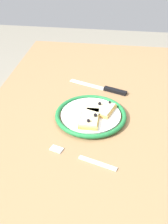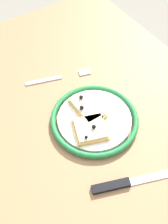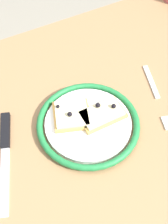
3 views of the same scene
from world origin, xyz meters
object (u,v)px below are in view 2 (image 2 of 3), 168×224
at_px(pizza_slice_far, 90,129).
at_px(fork, 59,77).
at_px(knife, 124,183).
at_px(dining_table, 104,152).
at_px(plate, 93,120).
at_px(pizza_slice_near, 88,107).

relative_size(pizza_slice_far, fork, 0.53).
bearing_deg(fork, knife, -6.75).
bearing_deg(fork, dining_table, -0.55).
height_order(dining_table, pizza_slice_far, pizza_slice_far).
bearing_deg(pizza_slice_far, dining_table, 49.27).
xyz_separation_m(dining_table, pizza_slice_far, (-0.03, -0.03, 0.11)).
bearing_deg(pizza_slice_far, plate, 134.38).
height_order(pizza_slice_near, knife, pizza_slice_near).
distance_m(pizza_slice_near, fork, 0.16).
bearing_deg(pizza_slice_far, pizza_slice_near, 151.26).
distance_m(dining_table, pizza_slice_near, 0.14).
bearing_deg(pizza_slice_near, dining_table, -1.59).
bearing_deg(fork, plate, -2.01).
bearing_deg(pizza_slice_far, fork, 171.18).
height_order(pizza_slice_near, fork, pizza_slice_near).
bearing_deg(fork, pizza_slice_far, -8.82).
height_order(plate, pizza_slice_near, pizza_slice_near).
height_order(pizza_slice_far, knife, pizza_slice_far).
xyz_separation_m(pizza_slice_near, fork, (-0.16, -0.00, -0.02)).
bearing_deg(knife, dining_table, 162.20).
bearing_deg(dining_table, pizza_slice_far, -130.73).
bearing_deg(plate, knife, -11.56).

